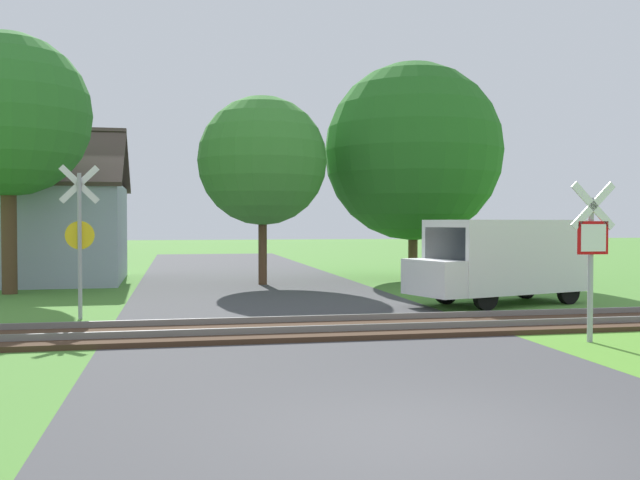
{
  "coord_description": "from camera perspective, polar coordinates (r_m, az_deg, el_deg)",
  "views": [
    {
      "loc": [
        -2.48,
        -6.73,
        2.19
      ],
      "look_at": [
        0.5,
        8.2,
        1.8
      ],
      "focal_mm": 40.0,
      "sensor_mm": 36.0,
      "label": 1
    }
  ],
  "objects": [
    {
      "name": "ground_plane",
      "position": [
        7.5,
        8.86,
        -15.54
      ],
      "size": [
        160.0,
        160.0,
        0.0
      ],
      "primitive_type": "plane",
      "color": "#4C8433"
    },
    {
      "name": "road_asphalt",
      "position": [
        9.33,
        4.54,
        -12.09
      ],
      "size": [
        7.71,
        80.0,
        0.01
      ],
      "primitive_type": "cube",
      "color": "#424244",
      "rests_on": "ground"
    },
    {
      "name": "rail_track",
      "position": [
        14.31,
        -1.19,
        -7.1
      ],
      "size": [
        60.0,
        2.6,
        0.22
      ],
      "color": "#422D1E",
      "rests_on": "ground"
    },
    {
      "name": "stop_sign_near",
      "position": [
        13.77,
        20.91,
        -0.69
      ],
      "size": [
        0.88,
        0.14,
        2.92
      ],
      "rotation": [
        0.0,
        0.0,
        3.14
      ],
      "color": "#9E9EA5",
      "rests_on": "ground"
    },
    {
      "name": "crossing_sign_far",
      "position": [
        16.88,
        -18.67,
        0.65
      ],
      "size": [
        0.88,
        0.16,
        3.47
      ],
      "rotation": [
        0.0,
        0.0,
        0.09
      ],
      "color": "#9E9EA5",
      "rests_on": "ground"
    },
    {
      "name": "house",
      "position": [
        27.79,
        -21.94,
        0.82
      ],
      "size": [
        6.68,
        6.63,
        5.65
      ],
      "rotation": [
        0.0,
        0.0,
        0.02
      ],
      "color": "#99A3B7",
      "rests_on": "ground"
    },
    {
      "name": "tree_right",
      "position": [
        27.69,
        7.47,
        7.01
      ],
      "size": [
        6.8,
        6.8,
        8.27
      ],
      "color": "#513823",
      "rests_on": "ground"
    },
    {
      "name": "tree_left",
      "position": [
        23.73,
        -23.7,
        9.13
      ],
      "size": [
        4.94,
        4.94,
        7.9
      ],
      "color": "#513823",
      "rests_on": "ground"
    },
    {
      "name": "tree_center",
      "position": [
        24.92,
        -4.63,
        6.32
      ],
      "size": [
        4.48,
        4.48,
        6.55
      ],
      "color": "#513823",
      "rests_on": "ground"
    },
    {
      "name": "mail_truck",
      "position": [
        19.44,
        14.39,
        -1.38
      ],
      "size": [
        5.23,
        3.21,
        2.24
      ],
      "rotation": [
        0.0,
        0.0,
        1.87
      ],
      "color": "white",
      "rests_on": "ground"
    }
  ]
}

